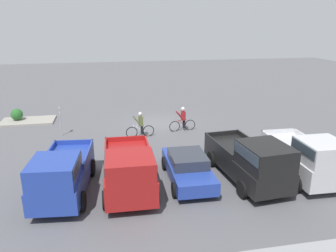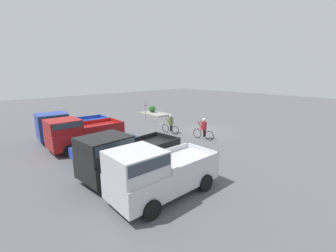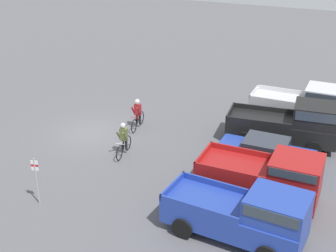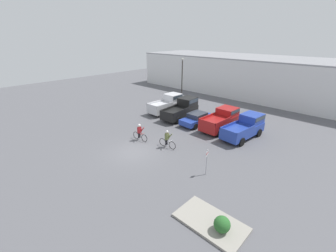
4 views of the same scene
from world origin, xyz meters
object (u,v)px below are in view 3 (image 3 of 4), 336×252
Objects in this scene: pickup_truck_0 at (304,105)px; cyclist_1 at (138,113)px; sedan_0 at (265,153)px; fire_lane_sign at (36,176)px; cyclist_0 at (124,139)px; pickup_truck_3 at (247,214)px; pickup_truck_2 at (267,177)px; pickup_truck_1 at (293,123)px.

cyclist_1 is (4.08, -8.31, -0.31)m from pickup_truck_0.
pickup_truck_0 is 9.26m from cyclist_1.
sedan_0 is 2.11× the size of fire_lane_sign.
cyclist_0 is 1.00× the size of cyclist_1.
pickup_truck_3 is at bearing 47.84° from cyclist_1.
sedan_0 is at bearing -9.36° from pickup_truck_0.
pickup_truck_3 is at bearing -2.53° from pickup_truck_2.
pickup_truck_3 is 2.51× the size of fire_lane_sign.
fire_lane_sign reaches higher than cyclist_0.
pickup_truck_1 is 8.50m from pickup_truck_3.
cyclist_0 is at bearing -119.93° from pickup_truck_3.
pickup_truck_2 is 2.63× the size of cyclist_0.
pickup_truck_2 is 0.93× the size of pickup_truck_3.
pickup_truck_0 is 1.00× the size of pickup_truck_2.
pickup_truck_0 is 8.40m from pickup_truck_2.
pickup_truck_1 is at bearing 120.43° from cyclist_0.
pickup_truck_3 is at bearing 96.90° from fire_lane_sign.
pickup_truck_1 is 2.99m from sedan_0.
cyclist_0 is 0.89× the size of fire_lane_sign.
pickup_truck_0 reaches higher than cyclist_0.
pickup_truck_2 reaches higher than cyclist_1.
pickup_truck_2 and pickup_truck_3 have the same top height.
fire_lane_sign is (8.17, -0.50, 0.42)m from cyclist_1.
cyclist_1 is at bearing -63.85° from pickup_truck_0.
pickup_truck_1 is 1.06× the size of pickup_truck_3.
pickup_truck_0 is at bearing 177.96° from pickup_truck_3.
sedan_0 is 0.84× the size of pickup_truck_3.
fire_lane_sign is at bearing -13.43° from cyclist_0.
pickup_truck_1 is 8.63m from cyclist_0.
pickup_truck_2 reaches higher than fire_lane_sign.
pickup_truck_0 reaches higher than pickup_truck_2.
pickup_truck_0 is 0.88× the size of pickup_truck_1.
fire_lane_sign is (3.85, -8.53, 0.15)m from pickup_truck_2.
pickup_truck_0 reaches higher than cyclist_1.
pickup_truck_2 is at bearing -1.36° from pickup_truck_1.
pickup_truck_0 reaches higher than pickup_truck_1.
pickup_truck_3 is (5.65, 0.52, 0.43)m from sedan_0.
pickup_truck_0 is 2.62× the size of cyclist_0.
pickup_truck_2 is 7.42m from cyclist_0.
sedan_0 is (5.59, -0.92, -0.47)m from pickup_truck_0.
sedan_0 is at bearing -15.33° from pickup_truck_1.
fire_lane_sign reaches higher than sedan_0.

